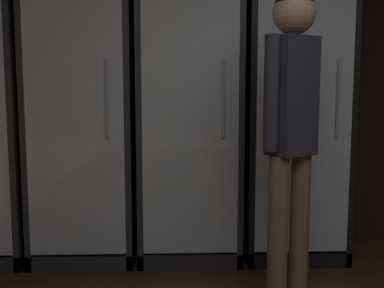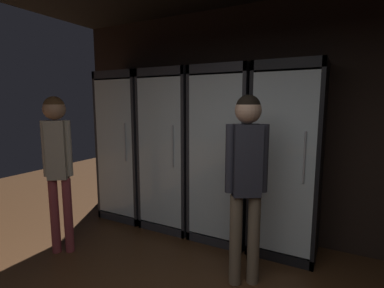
{
  "view_description": "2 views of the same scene",
  "coord_description": "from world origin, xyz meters",
  "px_view_note": "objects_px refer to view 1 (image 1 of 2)",
  "views": [
    {
      "loc": [
        -0.75,
        -0.49,
        1.18
      ],
      "look_at": [
        -0.63,
        2.76,
        0.81
      ],
      "focal_mm": 42.86,
      "sensor_mm": 36.0,
      "label": 1
    },
    {
      "loc": [
        0.62,
        -0.45,
        1.65
      ],
      "look_at": [
        -0.88,
        2.36,
        1.2
      ],
      "focal_mm": 26.91,
      "sensor_mm": 36.0,
      "label": 2
    }
  ],
  "objects_px": {
    "cooler_center": "(189,114)",
    "shopper_near": "(292,111)",
    "cooler_right": "(292,115)",
    "cooler_left": "(84,116)"
  },
  "relations": [
    {
      "from": "cooler_left",
      "to": "cooler_center",
      "type": "xyz_separation_m",
      "value": [
        0.73,
        0.0,
        0.01
      ]
    },
    {
      "from": "cooler_center",
      "to": "shopper_near",
      "type": "relative_size",
      "value": 1.2
    },
    {
      "from": "cooler_right",
      "to": "cooler_center",
      "type": "bearing_deg",
      "value": 179.97
    },
    {
      "from": "cooler_center",
      "to": "shopper_near",
      "type": "height_order",
      "value": "cooler_center"
    },
    {
      "from": "cooler_left",
      "to": "cooler_center",
      "type": "bearing_deg",
      "value": 0.09
    },
    {
      "from": "cooler_center",
      "to": "cooler_left",
      "type": "bearing_deg",
      "value": -179.91
    },
    {
      "from": "cooler_left",
      "to": "cooler_right",
      "type": "relative_size",
      "value": 1.0
    },
    {
      "from": "cooler_center",
      "to": "cooler_right",
      "type": "relative_size",
      "value": 1.0
    },
    {
      "from": "cooler_left",
      "to": "shopper_near",
      "type": "height_order",
      "value": "cooler_left"
    },
    {
      "from": "cooler_right",
      "to": "shopper_near",
      "type": "relative_size",
      "value": 1.2
    }
  ]
}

